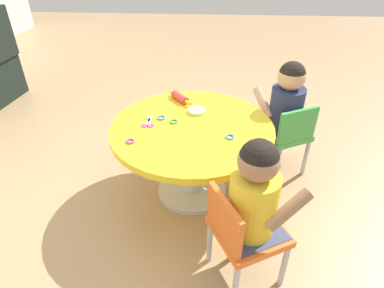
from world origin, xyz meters
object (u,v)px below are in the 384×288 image
(rolling_pin, at_px, (180,97))
(craft_scissors, at_px, (148,123))
(seated_child_left, at_px, (255,192))
(child_chair_left, at_px, (242,232))
(child_chair_right, at_px, (285,134))
(craft_table, at_px, (192,142))
(seated_child_right, at_px, (287,101))

(rolling_pin, xyz_separation_m, craft_scissors, (-0.30, 0.16, -0.02))
(rolling_pin, bearing_deg, seated_child_left, -156.01)
(child_chair_left, xyz_separation_m, seated_child_left, (0.02, -0.04, 0.23))
(child_chair_right, bearing_deg, seated_child_left, 160.13)
(craft_table, height_order, seated_child_left, seated_child_left)
(child_chair_left, height_order, seated_child_right, seated_child_right)
(seated_child_right, bearing_deg, craft_table, 116.43)
(seated_child_left, height_order, craft_scissors, seated_child_left)
(child_chair_left, bearing_deg, seated_child_right, -19.79)
(child_chair_right, height_order, seated_child_right, seated_child_right)
(craft_table, distance_m, rolling_pin, 0.36)
(craft_scissors, bearing_deg, child_chair_left, -139.42)
(child_chair_left, relative_size, seated_child_right, 1.05)
(child_chair_left, bearing_deg, craft_table, 23.92)
(rolling_pin, bearing_deg, craft_table, -162.82)
(seated_child_left, distance_m, child_chair_right, 0.91)
(craft_table, bearing_deg, seated_child_left, -152.57)
(seated_child_right, xyz_separation_m, craft_scissors, (-0.28, 0.84, -0.03))
(child_chair_left, height_order, child_chair_right, same)
(child_chair_right, relative_size, rolling_pin, 2.80)
(craft_table, relative_size, seated_child_left, 1.85)
(child_chair_left, relative_size, seated_child_left, 1.05)
(craft_table, xyz_separation_m, child_chair_right, (0.25, -0.60, -0.08))
(child_chair_left, bearing_deg, child_chair_right, -21.57)
(seated_child_left, height_order, child_chair_right, seated_child_left)
(child_chair_right, bearing_deg, craft_table, 112.93)
(rolling_pin, bearing_deg, child_chair_left, -158.34)
(seated_child_left, relative_size, craft_scissors, 3.78)
(child_chair_right, bearing_deg, seated_child_right, 25.98)
(child_chair_right, relative_size, seated_child_right, 1.05)
(seated_child_left, distance_m, rolling_pin, 0.98)
(craft_table, relative_size, child_chair_right, 1.76)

